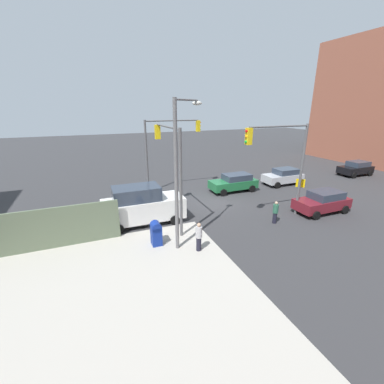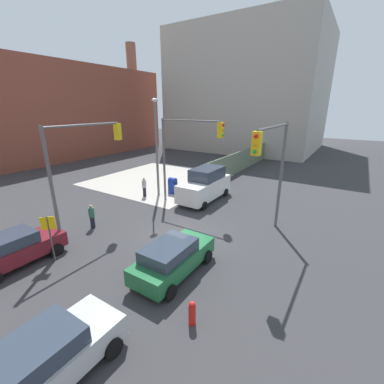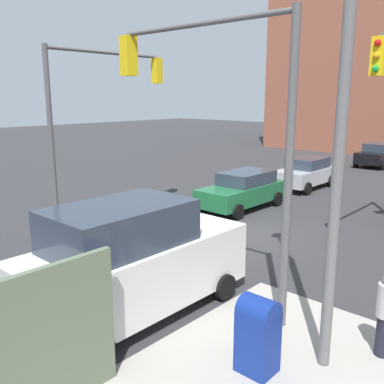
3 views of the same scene
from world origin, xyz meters
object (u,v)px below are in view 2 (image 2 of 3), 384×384
(traffic_signal_ne_corner, at_px, (185,146))
(van_white_delivery, at_px, (205,185))
(traffic_signal_se_corner, at_px, (274,161))
(street_lamp_corner, at_px, (156,141))
(coupe_silver, at_px, (47,358))
(coupe_maroon, at_px, (14,249))
(traffic_signal_nw_corner, at_px, (81,159))
(fire_hydrant, at_px, (192,312))
(pedestrian_crossing, at_px, (92,216))
(mailbox_blue, at_px, (173,185))
(smokestack, at_px, (134,96))
(hatchback_green, at_px, (173,257))
(pedestrian_waiting, at_px, (144,187))

(traffic_signal_ne_corner, height_order, van_white_delivery, traffic_signal_ne_corner)
(traffic_signal_se_corner, distance_m, street_lamp_corner, 10.35)
(coupe_silver, relative_size, coupe_maroon, 0.96)
(traffic_signal_nw_corner, relative_size, van_white_delivery, 1.20)
(fire_hydrant, bearing_deg, pedestrian_crossing, 72.30)
(traffic_signal_ne_corner, distance_m, mailbox_blue, 4.88)
(smokestack, distance_m, traffic_signal_nw_corner, 39.71)
(mailbox_blue, bearing_deg, traffic_signal_se_corner, -111.34)
(van_white_delivery, bearing_deg, traffic_signal_se_corner, -121.32)
(smokestack, height_order, mailbox_blue, smokestack)
(traffic_signal_se_corner, xyz_separation_m, mailbox_blue, (3.71, 9.50, -3.86))
(traffic_signal_ne_corner, distance_m, coupe_silver, 14.54)
(coupe_silver, bearing_deg, smokestack, 41.38)
(traffic_signal_ne_corner, relative_size, hatchback_green, 1.47)
(traffic_signal_ne_corner, relative_size, coupe_maroon, 1.57)
(street_lamp_corner, height_order, pedestrian_waiting, street_lamp_corner)
(traffic_signal_se_corner, bearing_deg, hatchback_green, 154.79)
(pedestrian_waiting, bearing_deg, coupe_silver, -52.84)
(smokestack, relative_size, coupe_maroon, 4.42)
(coupe_maroon, xyz_separation_m, van_white_delivery, (12.86, -3.15, 0.44))
(coupe_maroon, distance_m, pedestrian_crossing, 4.55)
(coupe_silver, height_order, coupe_maroon, same)
(street_lamp_corner, height_order, fire_hydrant, street_lamp_corner)
(traffic_signal_ne_corner, height_order, hatchback_green, traffic_signal_ne_corner)
(pedestrian_crossing, bearing_deg, traffic_signal_ne_corner, 1.24)
(street_lamp_corner, bearing_deg, coupe_maroon, -176.98)
(street_lamp_corner, distance_m, pedestrian_crossing, 7.95)
(smokestack, relative_size, traffic_signal_ne_corner, 2.83)
(pedestrian_crossing, distance_m, pedestrian_waiting, 6.34)
(street_lamp_corner, bearing_deg, mailbox_blue, -23.57)
(street_lamp_corner, bearing_deg, hatchback_green, -136.79)
(street_lamp_corner, xyz_separation_m, coupe_maroon, (-11.46, -0.61, -3.86))
(traffic_signal_se_corner, height_order, street_lamp_corner, street_lamp_corner)
(fire_hydrant, height_order, pedestrian_waiting, pedestrian_waiting)
(coupe_maroon, xyz_separation_m, pedestrian_waiting, (10.74, 1.55, 0.02))
(smokestack, bearing_deg, pedestrian_waiting, -134.70)
(traffic_signal_nw_corner, xyz_separation_m, pedestrian_crossing, (0.64, 0.70, -3.79))
(coupe_silver, distance_m, pedestrian_crossing, 9.87)
(smokestack, bearing_deg, traffic_signal_ne_corner, -129.89)
(fire_hydrant, relative_size, coupe_maroon, 0.23)
(coupe_maroon, bearing_deg, traffic_signal_se_corner, -46.30)
(street_lamp_corner, relative_size, pedestrian_crossing, 5.11)
(traffic_signal_ne_corner, height_order, pedestrian_crossing, traffic_signal_ne_corner)
(traffic_signal_nw_corner, bearing_deg, mailbox_blue, 3.24)
(smokestack, relative_size, street_lamp_corner, 2.30)
(hatchback_green, bearing_deg, coupe_maroon, 117.16)
(traffic_signal_se_corner, relative_size, street_lamp_corner, 0.81)
(van_white_delivery, xyz_separation_m, pedestrian_crossing, (-8.32, 3.40, -0.47))
(street_lamp_corner, xyz_separation_m, coupe_silver, (-13.73, -7.50, -3.86))
(traffic_signal_se_corner, bearing_deg, smokestack, 54.11)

